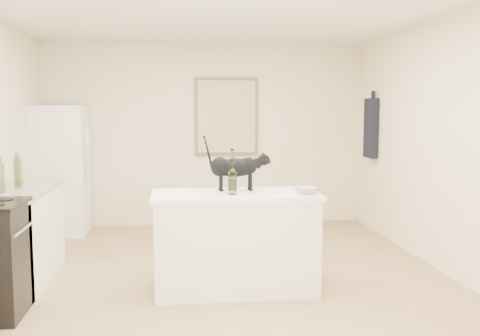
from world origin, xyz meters
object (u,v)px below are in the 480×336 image
black_cat (235,170)px  wine_bottle (232,174)px  fridge (60,170)px  glass_bowl (307,191)px

black_cat → wine_bottle: 0.24m
fridge → black_cat: bearing=-49.3°
fridge → black_cat: size_ratio=3.12×
black_cat → wine_bottle: size_ratio=1.53×
fridge → black_cat: fridge is taller
fridge → wine_bottle: fridge is taller
fridge → glass_bowl: (2.68, -2.68, 0.08)m
fridge → wine_bottle: (2.02, -2.64, 0.23)m
fridge → glass_bowl: size_ratio=7.08×
black_cat → wine_bottle: bearing=-101.2°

